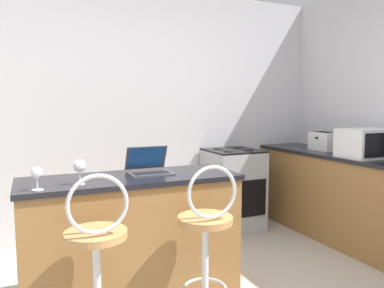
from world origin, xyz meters
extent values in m
cube|color=silver|center=(0.00, 2.31, 1.30)|extent=(12.00, 0.06, 2.60)
cube|color=olive|center=(-0.44, 0.92, 0.43)|extent=(1.47, 0.52, 0.85)
cube|color=black|center=(-0.44, 0.92, 0.87)|extent=(1.50, 0.55, 0.03)
cube|color=olive|center=(1.84, 0.89, 0.43)|extent=(0.57, 2.78, 0.85)
cube|color=black|center=(1.84, 0.89, 0.87)|extent=(0.60, 2.81, 0.03)
cylinder|color=#B7844C|center=(-0.77, 0.42, 0.68)|extent=(0.34, 0.34, 0.04)
torus|color=silver|center=(-0.77, 0.33, 0.87)|extent=(0.32, 0.02, 0.32)
cylinder|color=silver|center=(-0.11, 0.42, 0.34)|extent=(0.04, 0.04, 0.66)
torus|color=silver|center=(-0.11, 0.42, 0.24)|extent=(0.28, 0.28, 0.02)
cylinder|color=#B7844C|center=(-0.11, 0.42, 0.68)|extent=(0.34, 0.34, 0.04)
torus|color=silver|center=(-0.11, 0.33, 0.87)|extent=(0.32, 0.02, 0.32)
cube|color=#47474C|center=(-0.29, 0.94, 0.89)|extent=(0.31, 0.20, 0.01)
cube|color=black|center=(-0.29, 0.93, 0.90)|extent=(0.26, 0.11, 0.00)
cube|color=#47474C|center=(-0.29, 1.06, 0.99)|extent=(0.31, 0.09, 0.18)
cube|color=#19478C|center=(-0.29, 1.05, 0.99)|extent=(0.27, 0.07, 0.15)
cube|color=silver|center=(1.82, 0.94, 1.02)|extent=(0.48, 0.34, 0.27)
cube|color=black|center=(1.77, 0.77, 1.02)|extent=(0.34, 0.01, 0.22)
cube|color=silver|center=(1.85, 1.53, 0.99)|extent=(0.18, 0.29, 0.20)
cube|color=black|center=(1.81, 1.53, 1.09)|extent=(0.04, 0.20, 0.00)
cube|color=black|center=(1.89, 1.53, 1.09)|extent=(0.04, 0.20, 0.00)
cube|color=black|center=(1.75, 1.53, 1.02)|extent=(0.02, 0.02, 0.02)
cube|color=#9EA3A8|center=(0.98, 1.97, 0.43)|extent=(0.56, 0.57, 0.87)
cube|color=black|center=(0.98, 1.68, 0.40)|extent=(0.47, 0.01, 0.39)
cube|color=black|center=(0.98, 1.97, 0.88)|extent=(0.56, 0.57, 0.02)
cylinder|color=black|center=(0.86, 1.86, 0.89)|extent=(0.11, 0.11, 0.01)
cylinder|color=black|center=(1.11, 1.86, 0.89)|extent=(0.11, 0.11, 0.01)
cylinder|color=black|center=(0.86, 2.09, 0.89)|extent=(0.11, 0.11, 0.01)
cylinder|color=black|center=(1.11, 2.09, 0.89)|extent=(0.11, 0.11, 0.01)
cylinder|color=silver|center=(-0.80, 0.78, 0.89)|extent=(0.06, 0.06, 0.00)
cylinder|color=silver|center=(-0.80, 0.78, 0.93)|extent=(0.01, 0.01, 0.08)
sphere|color=silver|center=(-0.80, 0.78, 1.00)|extent=(0.08, 0.08, 0.08)
cylinder|color=silver|center=(-1.05, 0.72, 0.89)|extent=(0.07, 0.07, 0.00)
cylinder|color=silver|center=(-1.05, 0.72, 0.93)|extent=(0.01, 0.01, 0.07)
sphere|color=silver|center=(-1.05, 0.72, 0.99)|extent=(0.07, 0.07, 0.07)
camera|label=1|loc=(-1.08, -1.59, 1.38)|focal=35.00mm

